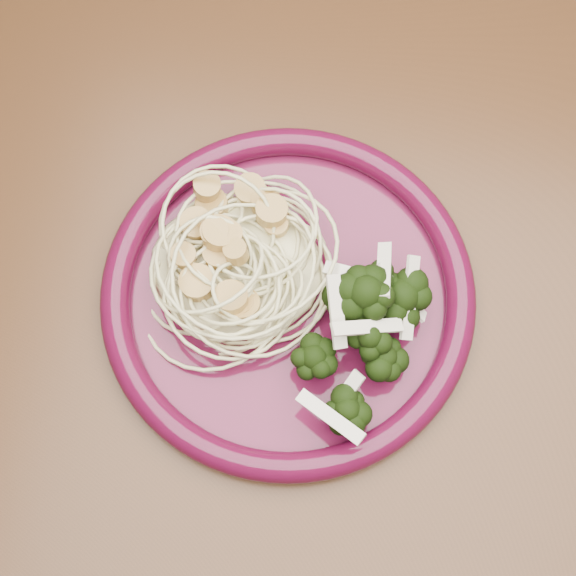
# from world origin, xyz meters

# --- Properties ---
(dining_table) EXTENTS (1.20, 0.80, 0.75)m
(dining_table) POSITION_xyz_m (0.00, 0.00, 0.65)
(dining_table) COLOR #472814
(dining_table) RESTS_ON ground
(dinner_plate) EXTENTS (0.32, 0.32, 0.02)m
(dinner_plate) POSITION_xyz_m (0.07, -0.02, 0.76)
(dinner_plate) COLOR #4C0E27
(dinner_plate) RESTS_ON dining_table
(spaghetti_pile) EXTENTS (0.15, 0.14, 0.03)m
(spaghetti_pile) POSITION_xyz_m (0.03, -0.01, 0.77)
(spaghetti_pile) COLOR beige
(spaghetti_pile) RESTS_ON dinner_plate
(scallop_cluster) EXTENTS (0.14, 0.14, 0.04)m
(scallop_cluster) POSITION_xyz_m (0.03, -0.01, 0.80)
(scallop_cluster) COLOR tan
(scallop_cluster) RESTS_ON spaghetti_pile
(broccoli_pile) EXTENTS (0.11, 0.15, 0.04)m
(broccoli_pile) POSITION_xyz_m (0.12, -0.04, 0.78)
(broccoli_pile) COLOR black
(broccoli_pile) RESTS_ON dinner_plate
(onion_garnish) EXTENTS (0.08, 0.10, 0.05)m
(onion_garnish) POSITION_xyz_m (0.12, -0.04, 0.81)
(onion_garnish) COLOR beige
(onion_garnish) RESTS_ON broccoli_pile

